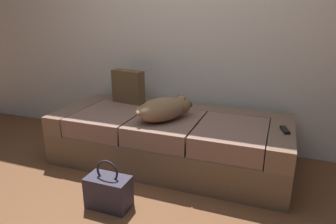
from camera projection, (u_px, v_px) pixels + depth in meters
The scene contains 6 objects.
back_wall at pixel (191, 10), 3.03m from camera, with size 6.40×0.10×2.80m, color silver.
couch at pixel (170, 139), 2.87m from camera, with size 2.16×0.92×0.47m.
dog_tan at pixel (165, 109), 2.65m from camera, with size 0.47×0.56×0.21m.
tv_remote at pixel (285, 130), 2.42m from camera, with size 0.04×0.15×0.02m, color black.
throw_pillow at pixel (128, 87), 3.16m from camera, with size 0.34×0.12×0.34m, color brown.
handbag at pixel (109, 191), 2.21m from camera, with size 0.32×0.18×0.38m.
Camera 1 is at (0.92, -1.44, 1.36)m, focal length 32.33 mm.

